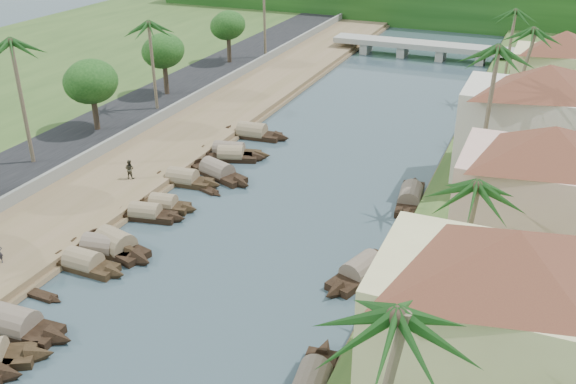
% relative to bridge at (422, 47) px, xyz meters
% --- Properties ---
extents(ground, '(220.00, 220.00, 0.00)m').
position_rel_bridge_xyz_m(ground, '(-0.00, -72.00, -1.72)').
color(ground, '#34464E').
rests_on(ground, ground).
extents(left_bank, '(10.00, 180.00, 0.80)m').
position_rel_bridge_xyz_m(left_bank, '(-16.00, -52.00, -1.32)').
color(left_bank, brown).
rests_on(left_bank, ground).
extents(right_bank, '(16.00, 180.00, 1.20)m').
position_rel_bridge_xyz_m(right_bank, '(19.00, -52.00, -1.12)').
color(right_bank, '#2C491D').
rests_on(right_bank, ground).
extents(road, '(8.00, 180.00, 1.40)m').
position_rel_bridge_xyz_m(road, '(-24.50, -52.00, -1.02)').
color(road, black).
rests_on(road, ground).
extents(retaining_wall, '(0.40, 180.00, 1.10)m').
position_rel_bridge_xyz_m(retaining_wall, '(-20.20, -52.00, -0.37)').
color(retaining_wall, gray).
rests_on(retaining_wall, left_bank).
extents(treeline, '(120.00, 14.00, 8.00)m').
position_rel_bridge_xyz_m(treeline, '(-0.00, 28.00, 2.28)').
color(treeline, '#13390F').
rests_on(treeline, ground).
extents(bridge, '(28.00, 4.00, 2.40)m').
position_rel_bridge_xyz_m(bridge, '(0.00, 0.00, 0.00)').
color(bridge, gray).
rests_on(bridge, ground).
extents(building_near, '(14.85, 14.85, 10.20)m').
position_rel_bridge_xyz_m(building_near, '(18.99, -74.00, 4.66)').
color(building_near, beige).
rests_on(building_near, right_bank).
extents(building_mid, '(14.11, 14.11, 9.70)m').
position_rel_bridge_xyz_m(building_mid, '(19.99, -58.00, 4.41)').
color(building_mid, beige).
rests_on(building_mid, right_bank).
extents(building_far, '(15.59, 15.59, 10.20)m').
position_rel_bridge_xyz_m(building_far, '(18.99, -44.00, 4.66)').
color(building_far, beige).
rests_on(building_far, right_bank).
extents(building_distant, '(12.62, 12.62, 9.20)m').
position_rel_bridge_xyz_m(building_distant, '(19.99, -24.00, 4.16)').
color(building_distant, beige).
rests_on(building_distant, right_bank).
extents(sampan_3, '(9.01, 2.32, 2.38)m').
position_rel_bridge_xyz_m(sampan_3, '(-8.77, -77.18, -1.30)').
color(sampan_3, black).
rests_on(sampan_3, ground).
extents(sampan_4, '(7.32, 1.92, 2.09)m').
position_rel_bridge_xyz_m(sampan_4, '(-9.31, -69.81, -1.31)').
color(sampan_4, black).
rests_on(sampan_4, ground).
extents(sampan_5, '(8.15, 3.92, 2.49)m').
position_rel_bridge_xyz_m(sampan_5, '(-8.72, -66.92, -1.30)').
color(sampan_5, black).
rests_on(sampan_5, ground).
extents(sampan_6, '(7.26, 2.73, 2.14)m').
position_rel_bridge_xyz_m(sampan_6, '(-9.57, -67.56, -1.31)').
color(sampan_6, black).
rests_on(sampan_6, ground).
extents(sampan_7, '(7.26, 2.76, 1.93)m').
position_rel_bridge_xyz_m(sampan_7, '(-9.55, -61.73, -1.31)').
color(sampan_7, black).
rests_on(sampan_7, ground).
extents(sampan_8, '(6.35, 2.47, 1.96)m').
position_rel_bridge_xyz_m(sampan_8, '(-9.07, -59.80, -1.31)').
color(sampan_8, black).
rests_on(sampan_8, ground).
extents(sampan_9, '(9.00, 4.83, 2.26)m').
position_rel_bridge_xyz_m(sampan_9, '(-8.14, -52.03, -1.31)').
color(sampan_9, black).
rests_on(sampan_9, ground).
extents(sampan_10, '(7.87, 2.33, 2.15)m').
position_rel_bridge_xyz_m(sampan_10, '(-10.25, -54.75, -1.31)').
color(sampan_10, black).
rests_on(sampan_10, ground).
extents(sampan_11, '(7.43, 3.83, 2.11)m').
position_rel_bridge_xyz_m(sampan_11, '(-8.75, -48.08, -1.31)').
color(sampan_11, black).
rests_on(sampan_11, ground).
extents(sampan_12, '(8.98, 3.21, 2.11)m').
position_rel_bridge_xyz_m(sampan_12, '(-9.42, -47.19, -1.31)').
color(sampan_12, black).
rests_on(sampan_12, ground).
extents(sampan_13, '(8.87, 2.46, 2.38)m').
position_rel_bridge_xyz_m(sampan_13, '(-9.53, -41.57, -1.30)').
color(sampan_13, black).
rests_on(sampan_13, ground).
extents(sampan_15, '(4.27, 8.46, 2.23)m').
position_rel_bridge_xyz_m(sampan_15, '(9.24, -63.17, -1.31)').
color(sampan_15, black).
rests_on(sampan_15, ground).
extents(sampan_16, '(2.75, 9.35, 2.24)m').
position_rel_bridge_xyz_m(sampan_16, '(9.78, -50.50, -1.31)').
color(sampan_16, black).
rests_on(sampan_16, ground).
extents(canoe_1, '(4.76, 0.93, 0.77)m').
position_rel_bridge_xyz_m(canoe_1, '(-10.27, -73.75, -1.62)').
color(canoe_1, black).
rests_on(canoe_1, ground).
extents(canoe_2, '(5.60, 2.62, 0.82)m').
position_rel_bridge_xyz_m(canoe_2, '(-8.33, -54.97, -1.62)').
color(canoe_2, black).
rests_on(canoe_2, ground).
extents(palm_0, '(3.20, 3.20, 13.00)m').
position_rel_bridge_xyz_m(palm_0, '(15.00, -83.58, 10.66)').
color(palm_0, '#76664F').
rests_on(palm_0, ground).
extents(palm_1, '(3.20, 3.20, 10.05)m').
position_rel_bridge_xyz_m(palm_1, '(16.00, -66.18, 7.79)').
color(palm_1, '#76664F').
rests_on(palm_1, ground).
extents(palm_2, '(3.20, 3.20, 13.99)m').
position_rel_bridge_xyz_m(palm_2, '(15.00, -49.64, 11.57)').
color(palm_2, '#76664F').
rests_on(palm_2, ground).
extents(palm_3, '(3.20, 3.20, 12.24)m').
position_rel_bridge_xyz_m(palm_3, '(16.00, -32.59, 9.93)').
color(palm_3, '#76664F').
rests_on(palm_3, ground).
extents(palm_5, '(3.20, 3.20, 12.78)m').
position_rel_bridge_xyz_m(palm_5, '(-24.00, -58.45, 10.62)').
color(palm_5, '#76664F').
rests_on(palm_5, ground).
extents(palm_6, '(3.20, 3.20, 11.23)m').
position_rel_bridge_xyz_m(palm_6, '(-22.00, -40.74, 9.13)').
color(palm_6, '#76664F').
rests_on(palm_6, ground).
extents(palm_7, '(3.20, 3.20, 11.52)m').
position_rel_bridge_xyz_m(palm_7, '(14.00, -18.31, 9.21)').
color(palm_7, '#76664F').
rests_on(palm_7, ground).
extents(tree_3, '(5.30, 5.30, 7.29)m').
position_rel_bridge_xyz_m(tree_3, '(-24.00, -48.98, 4.72)').
color(tree_3, '#453727').
rests_on(tree_3, ground).
extents(tree_4, '(4.79, 4.79, 7.25)m').
position_rel_bridge_xyz_m(tree_4, '(-24.00, -35.45, 4.87)').
color(tree_4, '#453727').
rests_on(tree_4, ground).
extents(tree_5, '(4.60, 4.60, 7.11)m').
position_rel_bridge_xyz_m(tree_5, '(-24.00, -18.78, 4.80)').
color(tree_5, '#453727').
rests_on(tree_5, ground).
extents(person_far, '(0.89, 0.71, 1.76)m').
position_rel_bridge_xyz_m(person_far, '(-14.28, -57.00, -0.04)').
color(person_far, '#383527').
rests_on(person_far, left_bank).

